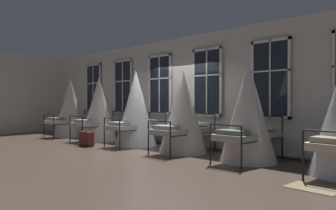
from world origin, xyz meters
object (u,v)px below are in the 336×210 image
object	(u,v)px
cot_fourth	(183,112)
cot_second	(99,110)
cot_third	(136,109)
cot_fifth	(248,113)
cot_first	(70,108)
suitcase_dark	(86,139)

from	to	relation	value
cot_fourth	cot_second	bearing A→B (deg)	89.47
cot_second	cot_third	world-z (taller)	cot_third
cot_third	cot_fourth	world-z (taller)	cot_third
cot_second	cot_fifth	bearing A→B (deg)	-89.91
cot_second	cot_fourth	world-z (taller)	cot_fourth
cot_fourth	cot_fifth	distance (m)	1.97
cot_first	cot_third	size ratio (longest dim) A/B	0.97
cot_second	cot_third	size ratio (longest dim) A/B	0.95
cot_first	cot_fifth	world-z (taller)	cot_fifth
cot_first	suitcase_dark	xyz separation A→B (m)	(2.97, -1.10, -0.88)
cot_fifth	cot_third	bearing A→B (deg)	89.68
cot_second	cot_third	xyz separation A→B (m)	(1.99, 0.04, 0.06)
cot_first	cot_fourth	distance (m)	6.00
cot_second	cot_third	bearing A→B (deg)	-89.24
cot_second	cot_fourth	distance (m)	4.00
cot_second	suitcase_dark	xyz separation A→B (m)	(0.98, -1.10, -0.86)
cot_first	cot_third	world-z (taller)	cot_third
cot_second	cot_fourth	size ratio (longest dim) A/B	1.00
cot_first	cot_second	size ratio (longest dim) A/B	1.02
cot_second	suitcase_dark	world-z (taller)	cot_second
cot_fourth	suitcase_dark	bearing A→B (deg)	109.47
cot_third	cot_fourth	size ratio (longest dim) A/B	1.05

